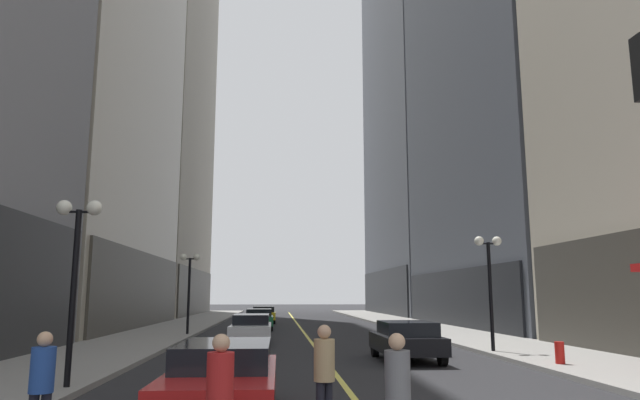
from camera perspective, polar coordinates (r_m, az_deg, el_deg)
ground_plane at (r=39.36m, az=-1.98°, el=-12.77°), size 200.00×200.00×0.00m
sidewalk_left at (r=39.86m, az=-14.20°, el=-12.34°), size 4.50×78.00×0.15m
sidewalk_right at (r=40.56m, az=10.03°, el=-12.43°), size 4.50×78.00×0.15m
lane_centre_stripe at (r=39.36m, az=-1.98°, el=-12.76°), size 0.16×70.00×0.01m
building_right_mid at (r=45.07m, az=19.94°, el=9.14°), size 12.22×24.00×32.56m
building_right_far at (r=71.97m, az=10.86°, el=12.44°), size 12.27×26.00×58.10m
car_red at (r=11.02m, az=-9.70°, el=-17.13°), size 1.93×4.81×1.32m
car_black at (r=19.90m, az=8.70°, el=-13.72°), size 1.93×4.03×1.32m
car_white at (r=26.90m, az=-6.95°, el=-12.65°), size 1.84×4.61×1.32m
car_green at (r=37.54m, az=-6.17°, el=-11.77°), size 1.86×4.47×1.32m
car_yellow at (r=46.06m, az=-5.68°, el=-11.37°), size 1.88×4.10×1.32m
pedestrian_in_tan_trench at (r=9.48m, az=0.44°, el=-16.79°), size 0.47×0.47×1.72m
pedestrian_in_red_jacket at (r=7.50m, az=-10.07°, el=-18.59°), size 0.37×0.37×1.72m
pedestrian_in_grey_suit at (r=7.86m, az=7.85°, el=-18.31°), size 0.36×0.36×1.70m
pedestrian_in_blue_hoodie at (r=9.44m, az=-26.25°, el=-16.06°), size 0.43×0.43×1.67m
street_lamp_left_near at (r=14.50m, az=-23.35°, el=-4.60°), size 1.06×0.36×4.43m
street_lamp_left_far at (r=31.76m, az=-13.02°, el=-7.42°), size 1.06×0.36×4.43m
street_lamp_right_mid at (r=22.64m, az=16.69°, el=-6.49°), size 1.06×0.36×4.43m
fire_hydrant_right at (r=19.18m, az=23.03°, el=-14.21°), size 0.28×0.28×0.80m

